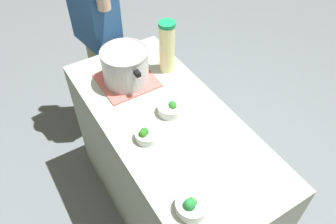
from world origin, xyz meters
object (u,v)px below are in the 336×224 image
(lemonade_pitcher, at_px, (167,47))
(broccoli_bowl_front, at_px, (192,205))
(broccoli_bowl_back, at_px, (171,108))
(person_cook, at_px, (97,28))
(cooking_pot, at_px, (125,66))
(broccoli_bowl_center, at_px, (146,135))

(lemonade_pitcher, xyz_separation_m, broccoli_bowl_front, (-0.82, 0.39, -0.12))
(broccoli_bowl_back, xyz_separation_m, person_cook, (0.94, 0.01, -0.03))
(broccoli_bowl_front, bearing_deg, cooking_pot, -9.26)
(broccoli_bowl_back, bearing_deg, cooking_pot, 13.36)
(broccoli_bowl_front, bearing_deg, broccoli_bowl_back, -23.25)
(broccoli_bowl_center, bearing_deg, broccoli_bowl_back, -65.38)
(broccoli_bowl_front, distance_m, broccoli_bowl_center, 0.42)
(broccoli_bowl_center, relative_size, broccoli_bowl_back, 0.88)
(broccoli_bowl_center, relative_size, person_cook, 0.07)
(cooking_pot, height_order, lemonade_pitcher, lemonade_pitcher)
(broccoli_bowl_back, bearing_deg, broccoli_bowl_center, 114.62)
(person_cook, bearing_deg, cooking_pot, 173.14)
(person_cook, bearing_deg, lemonade_pitcher, -164.08)
(lemonade_pitcher, bearing_deg, person_cook, 15.92)
(person_cook, bearing_deg, broccoli_bowl_front, 171.73)
(lemonade_pitcher, height_order, broccoli_bowl_front, lemonade_pitcher)
(lemonade_pitcher, distance_m, broccoli_bowl_front, 0.92)
(cooking_pot, relative_size, person_cook, 0.20)
(broccoli_bowl_back, height_order, person_cook, person_cook)
(lemonade_pitcher, bearing_deg, broccoli_bowl_front, 154.66)
(broccoli_bowl_front, relative_size, person_cook, 0.08)
(broccoli_bowl_front, relative_size, broccoli_bowl_center, 1.18)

